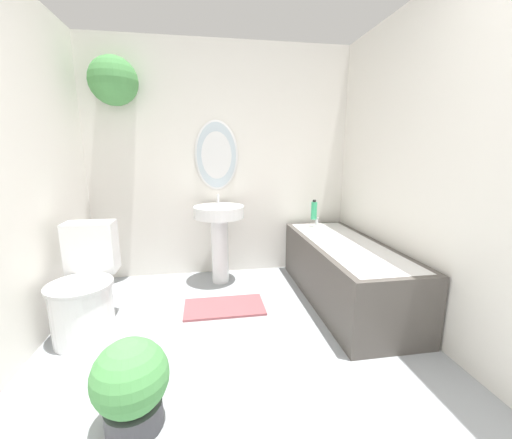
{
  "coord_description": "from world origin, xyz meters",
  "views": [
    {
      "loc": [
        -0.19,
        -0.55,
        1.3
      ],
      "look_at": [
        0.18,
        1.74,
        0.81
      ],
      "focal_mm": 22.0,
      "sensor_mm": 36.0,
      "label": 1
    }
  ],
  "objects_px": {
    "pedestal_sink": "(219,228)",
    "bathtub": "(344,270)",
    "toilet": "(85,292)",
    "potted_plant": "(131,383)",
    "shampoo_bottle": "(314,210)"
  },
  "relations": [
    {
      "from": "shampoo_bottle",
      "to": "potted_plant",
      "type": "distance_m",
      "value": 2.37
    },
    {
      "from": "bathtub",
      "to": "shampoo_bottle",
      "type": "relative_size",
      "value": 7.95
    },
    {
      "from": "pedestal_sink",
      "to": "bathtub",
      "type": "height_order",
      "value": "pedestal_sink"
    },
    {
      "from": "potted_plant",
      "to": "pedestal_sink",
      "type": "bearing_deg",
      "value": 73.51
    },
    {
      "from": "toilet",
      "to": "bathtub",
      "type": "distance_m",
      "value": 2.09
    },
    {
      "from": "shampoo_bottle",
      "to": "potted_plant",
      "type": "height_order",
      "value": "shampoo_bottle"
    },
    {
      "from": "toilet",
      "to": "shampoo_bottle",
      "type": "height_order",
      "value": "shampoo_bottle"
    },
    {
      "from": "toilet",
      "to": "bathtub",
      "type": "height_order",
      "value": "toilet"
    },
    {
      "from": "toilet",
      "to": "pedestal_sink",
      "type": "distance_m",
      "value": 1.31
    },
    {
      "from": "pedestal_sink",
      "to": "potted_plant",
      "type": "bearing_deg",
      "value": -106.49
    },
    {
      "from": "bathtub",
      "to": "shampoo_bottle",
      "type": "xyz_separation_m",
      "value": [
        -0.06,
        0.65,
        0.43
      ]
    },
    {
      "from": "toilet",
      "to": "potted_plant",
      "type": "relative_size",
      "value": 1.73
    },
    {
      "from": "toilet",
      "to": "pedestal_sink",
      "type": "relative_size",
      "value": 0.89
    },
    {
      "from": "pedestal_sink",
      "to": "bathtub",
      "type": "bearing_deg",
      "value": -28.9
    },
    {
      "from": "shampoo_bottle",
      "to": "toilet",
      "type": "bearing_deg",
      "value": -157.12
    }
  ]
}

